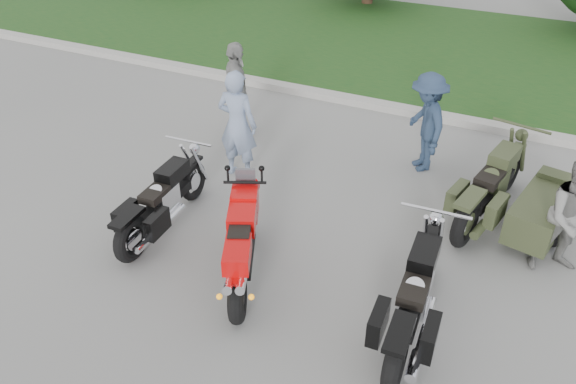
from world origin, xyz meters
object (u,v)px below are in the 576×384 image
at_px(person_denim, 426,123).
at_px(person_stripe, 238,125).
at_px(cruiser_left, 160,204).
at_px(person_grey, 573,218).
at_px(sportbike_red, 242,244).
at_px(cruiser_sidecar, 519,203).
at_px(person_back, 237,92).
at_px(cruiser_right, 414,302).

bearing_deg(person_denim, person_stripe, -93.69).
distance_m(cruiser_left, person_grey, 5.56).
bearing_deg(cruiser_left, person_denim, 46.36).
xyz_separation_m(sportbike_red, cruiser_left, (-1.60, 0.43, -0.14)).
bearing_deg(person_grey, cruiser_sidecar, 107.89).
bearing_deg(sportbike_red, person_back, 96.17).
relative_size(cruiser_left, person_denim, 1.33).
bearing_deg(person_back, cruiser_left, 160.70).
height_order(sportbike_red, person_denim, person_denim).
bearing_deg(cruiser_sidecar, person_grey, -32.84).
distance_m(cruiser_right, cruiser_sidecar, 2.78).
bearing_deg(sportbike_red, cruiser_right, -23.58).
bearing_deg(cruiser_right, person_grey, 50.17).
distance_m(cruiser_right, person_denim, 3.95).
height_order(person_stripe, person_grey, person_stripe).
bearing_deg(person_grey, person_back, 138.65).
xyz_separation_m(sportbike_red, person_grey, (3.70, 2.05, 0.24)).
xyz_separation_m(person_grey, person_denim, (-2.37, 1.83, 0.03)).
bearing_deg(cruiser_right, person_denim, 99.68).
height_order(cruiser_sidecar, person_back, person_back).
distance_m(cruiser_sidecar, person_back, 5.21).
bearing_deg(person_denim, cruiser_right, -20.65).
bearing_deg(person_denim, sportbike_red, -52.60).
relative_size(sportbike_red, person_stripe, 1.06).
bearing_deg(person_stripe, cruiser_left, 80.48).
bearing_deg(cruiser_right, cruiser_sidecar, 69.41).
bearing_deg(cruiser_right, person_stripe, 144.54).
relative_size(sportbike_red, person_back, 1.07).
relative_size(cruiser_right, cruiser_sidecar, 0.97).
height_order(cruiser_sidecar, person_grey, person_grey).
bearing_deg(sportbike_red, cruiser_sidecar, 16.83).
bearing_deg(cruiser_right, person_back, 138.10).
relative_size(cruiser_sidecar, person_grey, 1.53).
height_order(cruiser_left, person_denim, person_denim).
relative_size(cruiser_left, person_grey, 1.38).
bearing_deg(person_back, cruiser_right, -156.95).
xyz_separation_m(person_stripe, person_grey, (5.09, -0.26, -0.10)).
relative_size(sportbike_red, cruiser_left, 0.86).
bearing_deg(cruiser_left, sportbike_red, -18.33).
height_order(cruiser_left, person_grey, person_grey).
distance_m(person_denim, person_back, 3.44).
relative_size(cruiser_sidecar, person_stripe, 1.37).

